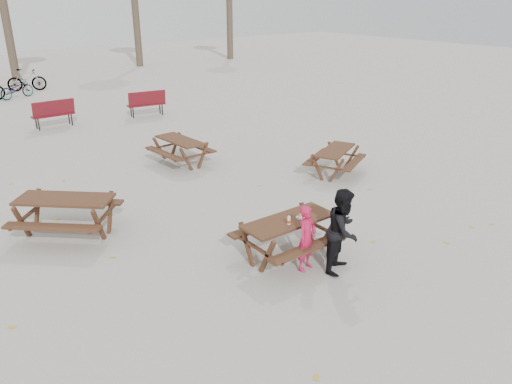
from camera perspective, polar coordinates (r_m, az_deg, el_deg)
ground at (r=9.61m, az=3.66°, el=-7.32°), size 80.00×80.00×0.00m
main_picnic_table at (r=9.34m, az=3.75°, el=-4.18°), size 1.80×1.45×0.78m
food_tray at (r=9.33m, az=5.18°, el=-2.86°), size 0.18×0.11×0.03m
bread_roll at (r=9.31m, az=5.19°, el=-2.63°), size 0.14×0.06×0.05m
soda_bottle at (r=9.03m, az=3.78°, el=-3.30°), size 0.07×0.07×0.17m
child at (r=8.95m, az=5.82°, el=-5.28°), size 0.51×0.40×1.23m
adult at (r=8.95m, az=9.95°, el=-4.35°), size 0.93×0.85×1.56m
picnic_table_east at (r=13.88m, az=9.01°, el=3.47°), size 2.01×1.87×0.69m
picnic_table_north at (r=10.93m, az=-20.80°, el=-2.62°), size 2.44×2.42×0.82m
picnic_table_far at (r=14.69m, az=-8.60°, el=4.60°), size 1.48×1.79×0.73m
park_bench_row at (r=19.47m, az=-25.37°, el=7.51°), size 9.89×1.04×1.03m
fallen_leaves at (r=11.65m, az=-2.54°, el=-1.78°), size 11.00×11.00×0.01m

